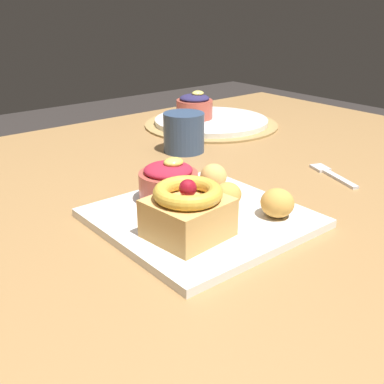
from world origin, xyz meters
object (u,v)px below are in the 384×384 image
(front_plate, at_px, (201,218))
(fork, at_px, (331,174))
(cake_slice, at_px, (188,211))
(berry_ramekin, at_px, (169,182))
(back_plate, at_px, (211,121))
(fritter_front, at_px, (213,176))
(fritter_back, at_px, (227,195))
(coffee_mug, at_px, (184,132))
(fritter_middle, at_px, (277,203))
(back_ramekin, at_px, (195,106))

(front_plate, bearing_deg, fork, -0.59)
(cake_slice, distance_m, fork, 0.37)
(berry_ramekin, bearing_deg, back_plate, 41.19)
(fork, bearing_deg, back_plate, 10.46)
(fork, bearing_deg, fritter_front, 94.00)
(fritter_back, xyz_separation_m, coffee_mug, (0.14, 0.28, 0.01))
(fritter_front, bearing_deg, fork, -16.50)
(fritter_back, relative_size, coffee_mug, 0.52)
(fritter_middle, relative_size, fritter_back, 1.09)
(cake_slice, bearing_deg, fritter_middle, -14.08)
(front_plate, relative_size, back_plate, 0.95)
(front_plate, xyz_separation_m, back_plate, (0.38, 0.41, 0.01))
(back_ramekin, height_order, fork, back_ramekin)
(fritter_middle, distance_m, back_plate, 0.57)
(fritter_front, bearing_deg, cake_slice, -142.85)
(back_plate, bearing_deg, front_plate, -133.08)
(cake_slice, xyz_separation_m, back_ramekin, (0.41, 0.48, -0.00))
(fritter_middle, bearing_deg, fritter_back, 113.20)
(front_plate, relative_size, back_ramekin, 2.97)
(fritter_middle, height_order, back_ramekin, back_ramekin)
(berry_ramekin, bearing_deg, cake_slice, -114.75)
(berry_ramekin, height_order, fritter_back, berry_ramekin)
(fork, relative_size, coffee_mug, 1.46)
(front_plate, relative_size, cake_slice, 2.60)
(fritter_back, bearing_deg, berry_ramekin, 126.84)
(berry_ramekin, relative_size, back_plate, 0.31)
(cake_slice, xyz_separation_m, back_plate, (0.44, 0.45, -0.04))
(fritter_front, bearing_deg, back_ramekin, 54.12)
(front_plate, xyz_separation_m, back_ramekin, (0.35, 0.44, 0.04))
(coffee_mug, bearing_deg, fritter_front, -117.13)
(berry_ramekin, distance_m, fork, 0.32)
(berry_ramekin, bearing_deg, fork, -13.02)
(fritter_back, relative_size, back_plate, 0.16)
(fritter_back, relative_size, back_ramekin, 0.49)
(berry_ramekin, height_order, fritter_middle, berry_ramekin)
(fritter_front, xyz_separation_m, fork, (0.23, -0.07, -0.03))
(fritter_back, bearing_deg, back_ramekin, 55.47)
(fork, bearing_deg, fritter_middle, 127.41)
(berry_ramekin, relative_size, coffee_mug, 1.05)
(coffee_mug, bearing_deg, back_plate, 33.94)
(fritter_middle, xyz_separation_m, fritter_back, (-0.03, 0.07, -0.00))
(back_ramekin, bearing_deg, fritter_middle, -118.11)
(back_plate, bearing_deg, cake_slice, -134.33)
(berry_ramekin, xyz_separation_m, back_ramekin, (0.36, 0.37, 0.01))
(fritter_middle, xyz_separation_m, coffee_mug, (0.11, 0.35, 0.01))
(fritter_front, height_order, fork, fritter_front)
(front_plate, bearing_deg, fritter_back, -2.96)
(fritter_back, height_order, back_plate, fritter_back)
(coffee_mug, bearing_deg, front_plate, -124.40)
(berry_ramekin, distance_m, back_plate, 0.51)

